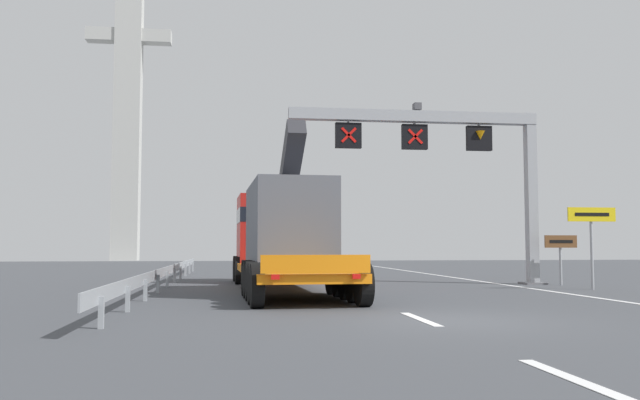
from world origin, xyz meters
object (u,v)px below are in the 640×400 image
object	(u,v)px
overhead_lane_gantry	(450,147)
exit_sign_yellow	(592,226)
bridge_pylon_distant	(128,75)
tourist_info_sign_brown	(561,248)
heavy_haul_truck_orange	(280,233)

from	to	relation	value
overhead_lane_gantry	exit_sign_yellow	size ratio (longest dim) A/B	3.57
exit_sign_yellow	bridge_pylon_distant	size ratio (longest dim) A/B	0.07
exit_sign_yellow	tourist_info_sign_brown	bearing A→B (deg)	85.59
overhead_lane_gantry	exit_sign_yellow	world-z (taller)	overhead_lane_gantry
overhead_lane_gantry	bridge_pylon_distant	xyz separation A→B (m)	(-20.04, 47.23, 14.50)
tourist_info_sign_brown	exit_sign_yellow	bearing A→B (deg)	-94.41
overhead_lane_gantry	heavy_haul_truck_orange	bearing A→B (deg)	-168.37
heavy_haul_truck_orange	exit_sign_yellow	xyz separation A→B (m)	(10.89, -2.02, 0.24)
overhead_lane_gantry	tourist_info_sign_brown	bearing A→B (deg)	-10.56
tourist_info_sign_brown	heavy_haul_truck_orange	bearing A→B (deg)	-176.65
tourist_info_sign_brown	bridge_pylon_distant	world-z (taller)	bridge_pylon_distant
heavy_haul_truck_orange	tourist_info_sign_brown	distance (m)	11.13
overhead_lane_gantry	exit_sign_yellow	distance (m)	6.19
heavy_haul_truck_orange	bridge_pylon_distant	size ratio (longest dim) A/B	0.36
tourist_info_sign_brown	bridge_pylon_distant	xyz separation A→B (m)	(-24.21, 48.01, 18.54)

